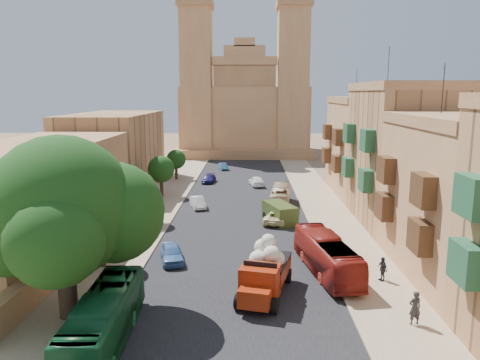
{
  "coord_description": "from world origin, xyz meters",
  "views": [
    {
      "loc": [
        0.9,
        -21.04,
        12.77
      ],
      "look_at": [
        0.0,
        26.0,
        4.0
      ],
      "focal_mm": 35.0,
      "sensor_mm": 36.0,
      "label": 1
    }
  ],
  "objects_px": {
    "car_blue_b": "(223,166)",
    "olive_pickup": "(280,213)",
    "car_white_a": "(198,202)",
    "pedestrian_c": "(382,269)",
    "street_tree_c": "(161,169)",
    "car_white_b": "(256,181)",
    "street_tree_a": "(101,221)",
    "bus_red_east": "(327,255)",
    "bus_green_north": "(104,319)",
    "car_cream": "(277,217)",
    "street_tree_d": "(176,160)",
    "pedestrian_a": "(415,308)",
    "car_blue_a": "(172,253)",
    "bus_cream_east": "(280,196)",
    "ficus_tree": "(64,212)",
    "church": "(245,109)",
    "red_truck": "(265,270)",
    "car_dkblue": "(209,179)",
    "street_tree_b": "(139,188)"
  },
  "relations": [
    {
      "from": "car_blue_b",
      "to": "olive_pickup",
      "type": "bearing_deg",
      "value": -91.34
    },
    {
      "from": "street_tree_b",
      "to": "pedestrian_a",
      "type": "distance_m",
      "value": 28.94
    },
    {
      "from": "car_white_a",
      "to": "pedestrian_c",
      "type": "bearing_deg",
      "value": -70.14
    },
    {
      "from": "red_truck",
      "to": "bus_green_north",
      "type": "distance_m",
      "value": 10.45
    },
    {
      "from": "bus_cream_east",
      "to": "pedestrian_c",
      "type": "height_order",
      "value": "bus_cream_east"
    },
    {
      "from": "car_white_a",
      "to": "car_white_b",
      "type": "relative_size",
      "value": 0.92
    },
    {
      "from": "pedestrian_c",
      "to": "ficus_tree",
      "type": "bearing_deg",
      "value": -91.22
    },
    {
      "from": "church",
      "to": "ficus_tree",
      "type": "distance_m",
      "value": 75.27
    },
    {
      "from": "ficus_tree",
      "to": "street_tree_d",
      "type": "height_order",
      "value": "ficus_tree"
    },
    {
      "from": "street_tree_c",
      "to": "bus_green_north",
      "type": "xyz_separation_m",
      "value": [
        3.5,
        -35.0,
        -2.07
      ]
    },
    {
      "from": "red_truck",
      "to": "olive_pickup",
      "type": "distance_m",
      "value": 17.37
    },
    {
      "from": "red_truck",
      "to": "car_dkblue",
      "type": "xyz_separation_m",
      "value": [
        -6.82,
        38.16,
        -1.09
      ]
    },
    {
      "from": "street_tree_c",
      "to": "car_white_b",
      "type": "xyz_separation_m",
      "value": [
        11.95,
        6.97,
        -2.74
      ]
    },
    {
      "from": "bus_cream_east",
      "to": "car_blue_b",
      "type": "xyz_separation_m",
      "value": [
        -7.96,
        25.93,
        -0.61
      ]
    },
    {
      "from": "church",
      "to": "pedestrian_a",
      "type": "bearing_deg",
      "value": -82.29
    },
    {
      "from": "ficus_tree",
      "to": "car_blue_b",
      "type": "relative_size",
      "value": 3.16
    },
    {
      "from": "bus_green_north",
      "to": "car_cream",
      "type": "xyz_separation_m",
      "value": [
        10.22,
        23.16,
        -0.73
      ]
    },
    {
      "from": "street_tree_d",
      "to": "car_white_b",
      "type": "distance_m",
      "value": 13.17
    },
    {
      "from": "street_tree_a",
      "to": "bus_red_east",
      "type": "height_order",
      "value": "street_tree_a"
    },
    {
      "from": "car_blue_a",
      "to": "bus_green_north",
      "type": "bearing_deg",
      "value": -111.38
    },
    {
      "from": "bus_green_north",
      "to": "car_cream",
      "type": "relative_size",
      "value": 2.13
    },
    {
      "from": "olive_pickup",
      "to": "car_blue_a",
      "type": "distance_m",
      "value": 14.46
    },
    {
      "from": "bus_red_east",
      "to": "car_blue_a",
      "type": "distance_m",
      "value": 11.71
    },
    {
      "from": "street_tree_c",
      "to": "pedestrian_a",
      "type": "distance_m",
      "value": 38.41
    },
    {
      "from": "ficus_tree",
      "to": "pedestrian_a",
      "type": "relative_size",
      "value": 5.35
    },
    {
      "from": "bus_red_east",
      "to": "car_white_b",
      "type": "xyz_separation_m",
      "value": [
        -4.55,
        31.98,
        -0.63
      ]
    },
    {
      "from": "olive_pickup",
      "to": "bus_cream_east",
      "type": "xyz_separation_m",
      "value": [
        0.53,
        6.7,
        0.24
      ]
    },
    {
      "from": "ficus_tree",
      "to": "car_blue_b",
      "type": "distance_m",
      "value": 53.65
    },
    {
      "from": "street_tree_d",
      "to": "bus_green_north",
      "type": "relative_size",
      "value": 0.45
    },
    {
      "from": "bus_green_north",
      "to": "pedestrian_c",
      "type": "xyz_separation_m",
      "value": [
        16.63,
        8.65,
        -0.52
      ]
    },
    {
      "from": "ficus_tree",
      "to": "car_dkblue",
      "type": "height_order",
      "value": "ficus_tree"
    },
    {
      "from": "street_tree_b",
      "to": "pedestrian_c",
      "type": "relative_size",
      "value": 3.07
    },
    {
      "from": "car_white_a",
      "to": "pedestrian_c",
      "type": "xyz_separation_m",
      "value": [
        14.98,
        -20.54,
        0.23
      ]
    },
    {
      "from": "street_tree_b",
      "to": "bus_cream_east",
      "type": "bearing_deg",
      "value": 25.99
    },
    {
      "from": "street_tree_c",
      "to": "bus_red_east",
      "type": "xyz_separation_m",
      "value": [
        16.5,
        -25.01,
        -2.1
      ]
    },
    {
      "from": "church",
      "to": "street_tree_a",
      "type": "height_order",
      "value": "church"
    },
    {
      "from": "pedestrian_c",
      "to": "olive_pickup",
      "type": "bearing_deg",
      "value": -174.73
    },
    {
      "from": "street_tree_a",
      "to": "pedestrian_c",
      "type": "relative_size",
      "value": 3.07
    },
    {
      "from": "car_cream",
      "to": "pedestrian_c",
      "type": "xyz_separation_m",
      "value": [
        6.41,
        -14.51,
        0.21
      ]
    },
    {
      "from": "bus_red_east",
      "to": "car_dkblue",
      "type": "distance_m",
      "value": 36.17
    },
    {
      "from": "bus_cream_east",
      "to": "car_blue_a",
      "type": "distance_m",
      "value": 20.38
    },
    {
      "from": "church",
      "to": "bus_red_east",
      "type": "xyz_separation_m",
      "value": [
        6.5,
        -67.63,
        -8.18
      ]
    },
    {
      "from": "ficus_tree",
      "to": "car_cream",
      "type": "xyz_separation_m",
      "value": [
        13.13,
        20.15,
        -5.61
      ]
    },
    {
      "from": "car_cream",
      "to": "pedestrian_c",
      "type": "bearing_deg",
      "value": 127.44
    },
    {
      "from": "bus_red_east",
      "to": "bus_cream_east",
      "type": "height_order",
      "value": "bus_red_east"
    },
    {
      "from": "street_tree_a",
      "to": "street_tree_c",
      "type": "distance_m",
      "value": 24.0
    },
    {
      "from": "street_tree_c",
      "to": "pedestrian_a",
      "type": "height_order",
      "value": "street_tree_c"
    },
    {
      "from": "street_tree_d",
      "to": "bus_green_north",
      "type": "xyz_separation_m",
      "value": [
        3.5,
        -47.0,
        -1.62
      ]
    },
    {
      "from": "street_tree_c",
      "to": "bus_cream_east",
      "type": "relative_size",
      "value": 0.62
    },
    {
      "from": "church",
      "to": "car_white_a",
      "type": "height_order",
      "value": "church"
    }
  ]
}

